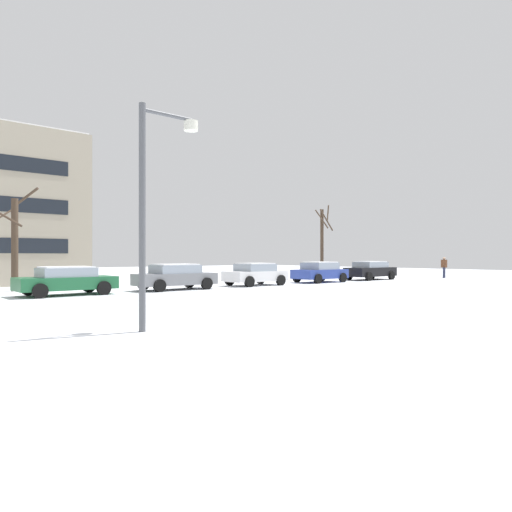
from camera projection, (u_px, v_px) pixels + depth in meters
name	position (u px, v px, depth m)	size (l,w,h in m)	color
street_lamp	(153.00, 193.00, 10.96)	(1.59, 0.36, 5.41)	#4C4F54
parked_car_green	(66.00, 280.00, 20.84)	(4.26, 2.17, 1.32)	#1E6038
parked_car_gray	(175.00, 276.00, 24.24)	(4.35, 2.04, 1.38)	slate
parked_car_white	(255.00, 274.00, 27.81)	(3.84, 2.17, 1.37)	white
parked_car_blue	(320.00, 272.00, 31.17)	(3.90, 2.19, 1.41)	#283D93
parked_car_black	(370.00, 270.00, 34.63)	(4.44, 2.06, 1.41)	black
pedestrian_crossing	(444.00, 266.00, 37.41)	(0.56, 0.42, 1.72)	#2D334C
tree_far_right	(322.00, 241.00, 35.69)	(1.47, 0.88, 5.76)	#423326
tree_far_left	(15.00, 240.00, 23.28)	(2.28, 2.28, 5.40)	#423326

